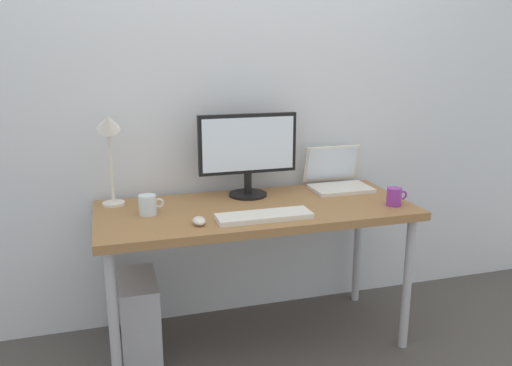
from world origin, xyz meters
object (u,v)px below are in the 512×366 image
Objects in this scene: desk_lamp at (109,138)px; mouse at (199,221)px; monitor at (248,150)px; coffee_mug at (395,197)px; desk at (256,219)px; computer_tower at (139,318)px; keyboard at (264,216)px; laptop at (337,178)px; glass_cup at (148,205)px.

mouse is (0.35, -0.38, -0.33)m from desk_lamp.
monitor is 5.76× the size of mouse.
coffee_mug is at bearing -29.73° from monitor.
desk is at bearing -94.03° from monitor.
monitor is 4.77× the size of coffee_mug.
coffee_mug reaches higher than computer_tower.
mouse is (-0.30, 0.00, 0.01)m from keyboard.
laptop is 1.28m from computer_tower.
keyboard is at bearing -95.13° from desk.
computer_tower is (-0.59, 0.02, -0.47)m from desk.
keyboard is at bearing -23.06° from glass_cup.
computer_tower is (-0.07, -0.00, -0.58)m from glass_cup.
computer_tower is at bearing 171.13° from coffee_mug.
keyboard is 0.82m from computer_tower.
desk_lamp is 1.42m from coffee_mug.
mouse is (-0.33, -0.38, -0.23)m from monitor.
computer_tower is at bearing 177.94° from desk.
desk is 0.59m from laptop.
laptop is 1.24m from desk_lamp.
desk is 0.81m from desk_lamp.
desk_lamp reaches higher than laptop.
monitor is at bearing -177.94° from laptop.
monitor is at bearing 150.27° from coffee_mug.
monitor is 1.08× the size of desk_lamp.
laptop is at bearing 108.65° from coffee_mug.
laptop reaches higher than glass_cup.
laptop is 3.56× the size of mouse.
desk_lamp is (-0.67, 0.20, 0.41)m from desk.
desk is 3.51× the size of keyboard.
computer_tower is at bearing -163.88° from monitor.
computer_tower is (-0.27, 0.21, -0.55)m from mouse.
desk_lamp reaches higher than desk.
computer_tower is at bearing -176.62° from glass_cup.
desk_lamp is (-1.20, -0.02, 0.29)m from laptop.
desk_lamp reaches higher than glass_cup.
coffee_mug is 1.20m from glass_cup.
coffee_mug is (0.66, -0.17, 0.11)m from desk.
glass_cup is (-1.18, 0.20, 0.00)m from coffee_mug.
glass_cup is at bearing 3.38° from computer_tower.
desk_lamp is 1.15× the size of computer_tower.
glass_cup reaches higher than coffee_mug.
coffee_mug reaches higher than mouse.
desk is 2.98× the size of monitor.
keyboard is (-0.55, -0.40, -0.05)m from laptop.
laptop is 0.94m from mouse.
desk is at bearing -16.36° from desk_lamp.
keyboard reaches higher than desk.
glass_cup reaches higher than mouse.
desk is 0.37m from monitor.
keyboard is 1.05× the size of computer_tower.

